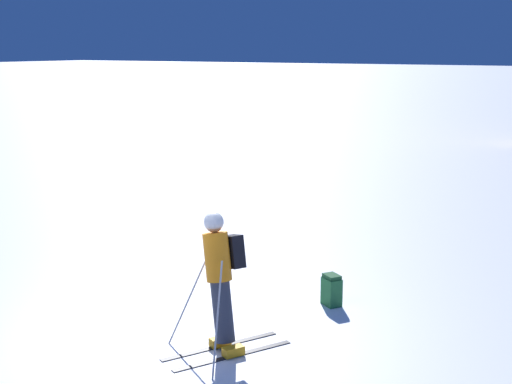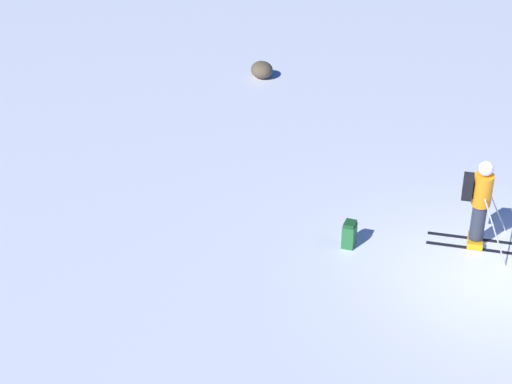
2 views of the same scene
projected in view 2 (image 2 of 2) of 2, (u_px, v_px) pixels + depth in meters
ground_plane at (498, 271)px, 14.96m from camera, size 300.00×300.00×0.00m
skier at (480, 199)px, 15.13m from camera, size 1.43×1.76×1.87m
spare_backpack at (349, 234)px, 15.61m from camera, size 0.37×0.35×0.50m
exposed_boulder_0 at (262, 70)px, 23.46m from camera, size 0.70×0.60×0.46m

